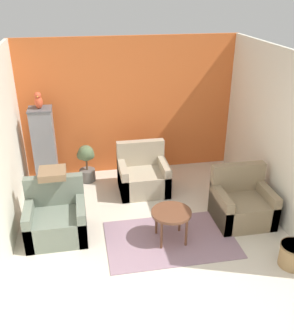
{
  "coord_description": "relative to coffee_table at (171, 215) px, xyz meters",
  "views": [
    {
      "loc": [
        -0.89,
        -3.02,
        3.29
      ],
      "look_at": [
        0.0,
        1.79,
        0.88
      ],
      "focal_mm": 40.0,
      "sensor_mm": 36.0,
      "label": 1
    }
  ],
  "objects": [
    {
      "name": "wall_back_accent",
      "position": [
        -0.23,
        2.41,
        0.83
      ],
      "size": [
        4.01,
        0.06,
        2.5
      ],
      "color": "orange",
      "rests_on": "ground_plane"
    },
    {
      "name": "wicker_basket",
      "position": [
        1.42,
        -0.81,
        -0.25
      ],
      "size": [
        0.37,
        0.37,
        0.31
      ],
      "color": "#A37F51",
      "rests_on": "ground_plane"
    },
    {
      "name": "birdcage",
      "position": [
        -1.78,
        1.95,
        0.28
      ],
      "size": [
        0.53,
        0.53,
        1.45
      ],
      "color": "#555559",
      "rests_on": "ground_plane"
    },
    {
      "name": "wall_right",
      "position": [
        1.74,
        0.59,
        0.83
      ],
      "size": [
        0.06,
        3.58,
        2.5
      ],
      "color": "silver",
      "rests_on": "ground_plane"
    },
    {
      "name": "throw_pillow",
      "position": [
        -1.58,
        0.66,
        0.46
      ],
      "size": [
        0.38,
        0.38,
        0.1
      ],
      "color": "#846647",
      "rests_on": "armchair_left"
    },
    {
      "name": "potted_plant",
      "position": [
        -1.09,
        2.03,
        -0.03
      ],
      "size": [
        0.32,
        0.29,
        0.7
      ],
      "color": "#66605B",
      "rests_on": "ground_plane"
    },
    {
      "name": "ground_plane",
      "position": [
        -0.23,
        -1.19,
        -0.42
      ],
      "size": [
        20.0,
        20.0,
        0.0
      ],
      "primitive_type": "plane",
      "color": "beige",
      "rests_on": "ground"
    },
    {
      "name": "armchair_middle",
      "position": [
        -0.14,
        1.49,
        -0.15
      ],
      "size": [
        0.84,
        0.73,
        0.83
      ],
      "color": "tan",
      "rests_on": "ground_plane"
    },
    {
      "name": "coffee_table",
      "position": [
        0.0,
        0.0,
        0.0
      ],
      "size": [
        0.56,
        0.56,
        0.48
      ],
      "color": "brown",
      "rests_on": "ground_plane"
    },
    {
      "name": "armchair_right",
      "position": [
        1.18,
        0.3,
        -0.15
      ],
      "size": [
        0.84,
        0.73,
        0.83
      ],
      "color": "#8E7A5B",
      "rests_on": "ground_plane"
    },
    {
      "name": "wall_left",
      "position": [
        -2.21,
        0.59,
        0.83
      ],
      "size": [
        0.06,
        3.58,
        2.5
      ],
      "color": "silver",
      "rests_on": "ground_plane"
    },
    {
      "name": "parrot",
      "position": [
        -1.78,
        1.95,
        1.16
      ],
      "size": [
        0.13,
        0.24,
        0.28
      ],
      "color": "#D14C2D",
      "rests_on": "birdcage"
    },
    {
      "name": "armchair_left",
      "position": [
        -1.58,
        0.41,
        -0.15
      ],
      "size": [
        0.84,
        0.73,
        0.83
      ],
      "color": "slate",
      "rests_on": "ground_plane"
    },
    {
      "name": "area_rug",
      "position": [
        -0.0,
        0.0,
        -0.41
      ],
      "size": [
        1.83,
        1.18,
        0.01
      ],
      "color": "gray",
      "rests_on": "ground_plane"
    }
  ]
}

